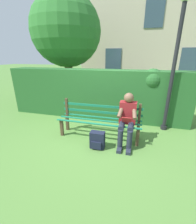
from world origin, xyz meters
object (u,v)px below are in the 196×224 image
Objects in this scene: person_seated at (127,118)px; tree at (64,33)px; lamp_post at (176,55)px; park_bench at (100,120)px; backpack at (97,140)px.

person_seated is 4.94m from tree.
person_seated is 1.95m from lamp_post.
park_bench is 0.63× the size of lamp_post.
lamp_post is (-4.00, 2.23, -0.87)m from tree.
tree reaches higher than lamp_post.
backpack is (-0.09, 0.56, -0.26)m from park_bench.
park_bench is at bearing 26.65° from lamp_post.
park_bench is at bearing -80.89° from backpack.
backpack is at bearing 123.67° from tree.
lamp_post is (-1.67, -0.84, 1.53)m from park_bench.
park_bench is 0.62m from backpack.
person_seated is 3.04× the size of backpack.
tree is at bearing -47.10° from person_seated.
tree reaches higher than person_seated.
tree is (3.01, -3.24, 2.21)m from person_seated.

